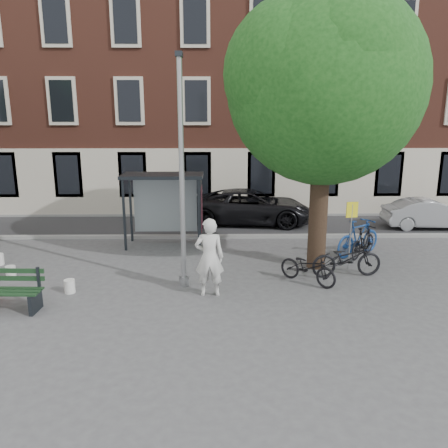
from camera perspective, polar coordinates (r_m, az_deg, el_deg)
name	(u,v)px	position (r m, az deg, el deg)	size (l,w,h in m)	color
ground	(184,285)	(12.30, -5.22, -7.96)	(90.00, 90.00, 0.00)	#4C4C4F
road	(196,226)	(18.98, -3.69, -0.22)	(40.00, 4.00, 0.01)	#28282B
curb_near	(194,236)	(17.03, -4.00, -1.63)	(40.00, 0.25, 0.12)	gray
curb_far	(198,215)	(20.91, -3.43, 1.22)	(40.00, 0.25, 0.12)	gray
building_row	(199,71)	(24.57, -3.26, 19.31)	(30.00, 8.00, 14.00)	brown
lamppost	(182,186)	(11.58, -5.51, 4.97)	(0.28, 0.35, 6.11)	#9EA0A3
tree_right	(327,78)	(13.22, 13.26, 18.04)	(5.76, 5.60, 8.20)	black
bus_shelter	(174,193)	(15.81, -6.49, 4.04)	(2.85, 1.45, 2.62)	#1E2328
painter	(209,257)	(11.25, -1.92, -4.37)	(0.75, 0.50, 2.07)	silver
bench	(2,293)	(11.84, -26.96, -7.99)	(1.91, 0.70, 0.97)	#1E2328
bike_a	(347,259)	(13.22, 15.73, -4.38)	(0.72, 2.08, 1.09)	black
bike_b	(358,238)	(15.35, 17.15, -1.70)	(0.59, 2.08, 1.25)	navy
bike_c	(308,267)	(12.47, 10.90, -5.57)	(0.62, 1.77, 0.93)	black
bike_d	(363,242)	(15.30, 17.74, -2.20)	(0.49, 1.74, 1.05)	black
car_dark	(251,207)	(19.29, 3.52, 2.28)	(2.50, 5.43, 1.51)	black
car_silver	(429,214)	(20.36, 25.25, 1.22)	(1.31, 3.76, 1.24)	#97999E
bucket_a	(70,286)	(12.38, -19.51, -7.67)	(0.28, 0.28, 0.36)	white
bucket_b	(11,272)	(14.16, -26.09, -5.65)	(0.28, 0.28, 0.36)	silver
notice_sign	(351,220)	(13.66, 16.31, 0.55)	(0.36, 0.09, 2.10)	#9EA0A3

